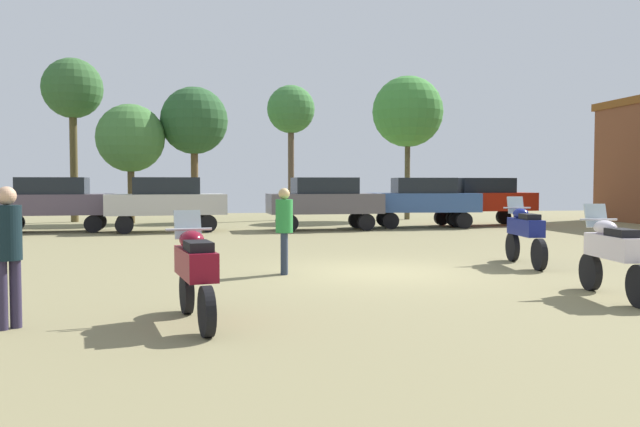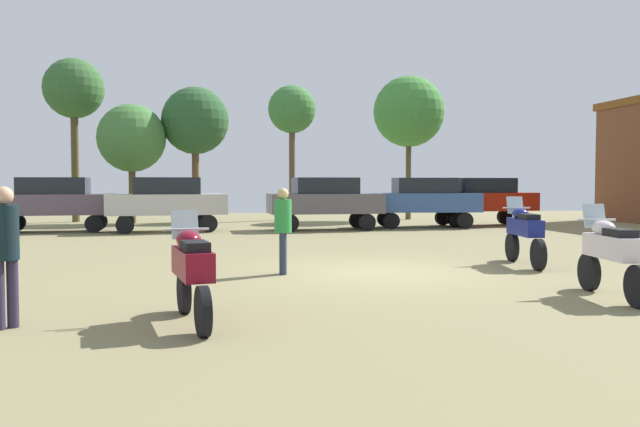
% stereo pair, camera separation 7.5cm
% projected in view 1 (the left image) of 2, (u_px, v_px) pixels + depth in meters
% --- Properties ---
extents(ground_plane, '(44.00, 52.00, 0.02)m').
position_uv_depth(ground_plane, '(379.00, 273.00, 13.19)').
color(ground_plane, '#837A53').
extents(motorcycle_1, '(0.63, 2.28, 1.50)m').
position_uv_depth(motorcycle_1, '(525.00, 232.00, 14.24)').
color(motorcycle_1, black).
rests_on(motorcycle_1, ground).
extents(motorcycle_5, '(0.62, 2.17, 1.47)m').
position_uv_depth(motorcycle_5, '(613.00, 253.00, 10.21)').
color(motorcycle_5, black).
rests_on(motorcycle_5, ground).
extents(motorcycle_6, '(0.71, 2.06, 1.44)m').
position_uv_depth(motorcycle_6, '(195.00, 269.00, 8.35)').
color(motorcycle_6, black).
rests_on(motorcycle_6, ground).
extents(car_1, '(4.38, 1.99, 2.00)m').
position_uv_depth(car_1, '(324.00, 199.00, 24.86)').
color(car_1, black).
rests_on(car_1, ground).
extents(car_2, '(4.48, 2.30, 2.00)m').
position_uv_depth(car_2, '(166.00, 200.00, 23.96)').
color(car_2, black).
rests_on(car_2, ground).
extents(car_3, '(4.40, 2.05, 2.00)m').
position_uv_depth(car_3, '(53.00, 200.00, 23.82)').
color(car_3, black).
rests_on(car_3, ground).
extents(car_5, '(4.45, 2.18, 2.00)m').
position_uv_depth(car_5, '(481.00, 198.00, 27.31)').
color(car_5, black).
rests_on(car_5, ground).
extents(car_6, '(4.43, 2.14, 2.00)m').
position_uv_depth(car_6, '(423.00, 198.00, 26.19)').
color(car_6, black).
rests_on(car_6, ground).
extents(person_1, '(0.39, 0.39, 1.71)m').
position_uv_depth(person_1, '(284.00, 224.00, 12.85)').
color(person_1, '#273244').
rests_on(person_1, ground).
extents(person_3, '(0.48, 0.48, 1.77)m').
position_uv_depth(person_3, '(8.00, 246.00, 8.05)').
color(person_3, '#2D273F').
rests_on(person_3, ground).
extents(tree_1, '(3.45, 3.45, 6.99)m').
position_uv_depth(tree_1, '(408.00, 112.00, 31.76)').
color(tree_1, brown).
rests_on(tree_1, ground).
extents(tree_2, '(2.72, 2.72, 7.46)m').
position_uv_depth(tree_2, '(73.00, 90.00, 29.63)').
color(tree_2, brown).
rests_on(tree_2, ground).
extents(tree_3, '(3.01, 3.01, 5.28)m').
position_uv_depth(tree_3, '(130.00, 139.00, 28.82)').
color(tree_3, brown).
rests_on(tree_3, ground).
extents(tree_4, '(2.30, 2.30, 6.48)m').
position_uv_depth(tree_4, '(291.00, 111.00, 31.33)').
color(tree_4, brown).
rests_on(tree_4, ground).
extents(tree_7, '(3.07, 3.07, 6.18)m').
position_uv_depth(tree_7, '(194.00, 121.00, 29.78)').
color(tree_7, brown).
rests_on(tree_7, ground).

